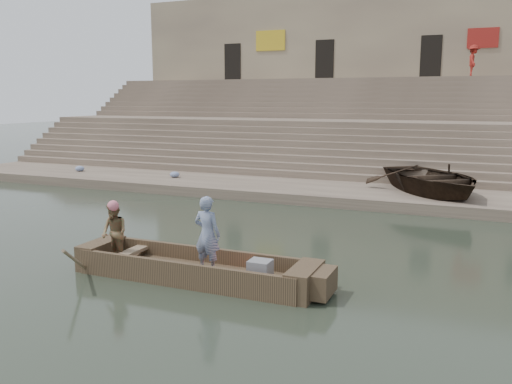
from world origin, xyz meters
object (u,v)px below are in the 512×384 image
Objects in this scene: rowing_man at (114,233)px; beached_rowboat at (432,178)px; television at (260,269)px; main_rowboat at (195,274)px; pedestrian at (473,61)px; standing_man at (207,234)px.

rowing_man is 12.83m from beached_rowboat.
rowing_man reaches higher than television.
pedestrian reaches higher than main_rowboat.
standing_man is 0.31× the size of beached_rowboat.
rowing_man is 0.26× the size of beached_rowboat.
beached_rowboat is at bearing 173.49° from pedestrian.
main_rowboat is 2.95× the size of standing_man.
television is at bearing 20.32° from rowing_man.
standing_man is 26.13m from pedestrian.
pedestrian reaches higher than television.
rowing_man is at bearing 7.45° from standing_man.
main_rowboat is 10.87× the size of television.
pedestrian is (0.88, 14.04, 5.18)m from beached_rowboat.
pedestrian is (4.56, 25.22, 5.07)m from standing_man.
rowing_man reaches higher than main_rowboat.
standing_man is 2.36m from rowing_man.
pedestrian is at bearing 51.58° from beached_rowboat.
standing_man is (0.35, -0.04, 0.96)m from main_rowboat.
standing_man reaches higher than rowing_man.
pedestrian reaches higher than rowing_man.
rowing_man is 26.80m from pedestrian.
television is 11.42m from beached_rowboat.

